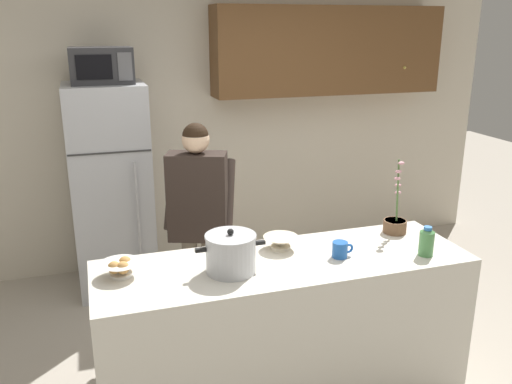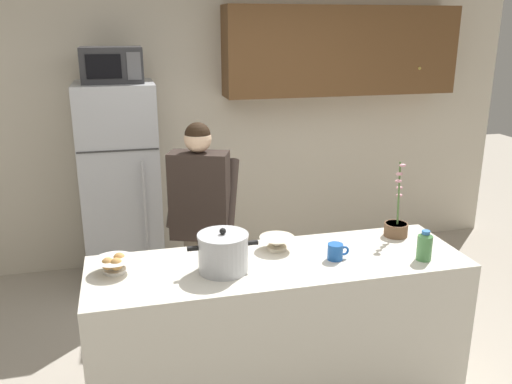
% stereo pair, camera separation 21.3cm
% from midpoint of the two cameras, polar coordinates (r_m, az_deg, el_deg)
% --- Properties ---
extents(back_wall_unit, '(6.00, 0.48, 2.60)m').
position_cam_midpoint_polar(back_wall_unit, '(5.12, -3.92, 8.87)').
color(back_wall_unit, beige).
rests_on(back_wall_unit, ground).
extents(kitchen_island, '(2.18, 0.68, 0.92)m').
position_cam_midpoint_polar(kitchen_island, '(3.33, 1.08, -14.53)').
color(kitchen_island, silver).
rests_on(kitchen_island, ground).
extents(refrigerator, '(0.64, 0.68, 1.78)m').
position_cam_midpoint_polar(refrigerator, '(4.71, -16.37, 0.23)').
color(refrigerator, '#B7BABF').
rests_on(refrigerator, ground).
extents(microwave, '(0.48, 0.37, 0.28)m').
position_cam_midpoint_polar(microwave, '(4.51, -17.48, 12.73)').
color(microwave, '#2D2D30').
rests_on(microwave, refrigerator).
extents(person_near_pot, '(0.58, 0.53, 1.60)m').
position_cam_midpoint_polar(person_near_pot, '(3.77, -7.79, -1.81)').
color(person_near_pot, '#726656').
rests_on(person_near_pot, ground).
extents(cooking_pot, '(0.39, 0.28, 0.25)m').
position_cam_midpoint_polar(cooking_pot, '(2.94, -4.79, -6.54)').
color(cooking_pot, silver).
rests_on(cooking_pot, kitchen_island).
extents(coffee_mug, '(0.13, 0.09, 0.10)m').
position_cam_midpoint_polar(coffee_mug, '(3.15, 7.06, -6.12)').
color(coffee_mug, '#1E59B2').
rests_on(coffee_mug, kitchen_island).
extents(bread_bowl, '(0.22, 0.22, 0.10)m').
position_cam_midpoint_polar(bread_bowl, '(3.02, -16.22, -7.77)').
color(bread_bowl, white).
rests_on(bread_bowl, kitchen_island).
extents(empty_bowl, '(0.21, 0.21, 0.08)m').
position_cam_midpoint_polar(empty_bowl, '(3.24, 0.76, -5.33)').
color(empty_bowl, beige).
rests_on(empty_bowl, kitchen_island).
extents(bottle_near_edge, '(0.09, 0.09, 0.18)m').
position_cam_midpoint_polar(bottle_near_edge, '(3.26, 15.93, -5.10)').
color(bottle_near_edge, '#4C8C4C').
rests_on(bottle_near_edge, kitchen_island).
extents(potted_orchid, '(0.15, 0.15, 0.49)m').
position_cam_midpoint_polar(potted_orchid, '(3.57, 12.95, -3.18)').
color(potted_orchid, brown).
rests_on(potted_orchid, kitchen_island).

